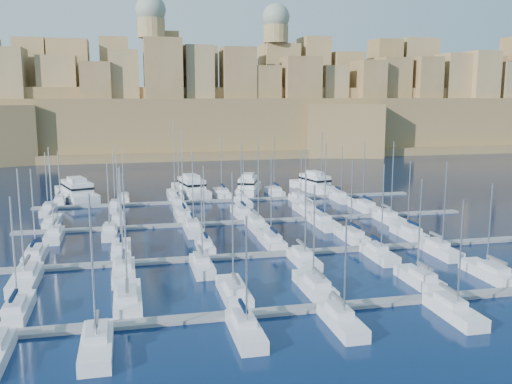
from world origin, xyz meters
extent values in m
plane|color=black|center=(0.00, 0.00, 0.00)|extent=(600.00, 600.00, 0.00)
cube|color=slate|center=(0.00, -34.00, 0.20)|extent=(84.00, 2.00, 0.40)
cube|color=slate|center=(0.00, -12.00, 0.20)|extent=(84.00, 2.00, 0.40)
cube|color=slate|center=(0.00, 10.00, 0.20)|extent=(84.00, 2.00, 0.40)
cube|color=slate|center=(0.00, 32.00, 0.20)|extent=(84.00, 2.00, 0.40)
cube|color=silver|center=(-34.35, -28.56, 0.52)|extent=(2.66, 8.87, 1.64)
cube|color=silver|center=(-34.35, -29.45, 1.69)|extent=(1.86, 3.99, 0.70)
cylinder|color=#9EA0A8|center=(-34.35, -28.12, 7.12)|extent=(0.18, 0.18, 11.56)
cube|color=black|center=(-34.35, -29.89, 2.74)|extent=(0.35, 3.55, 0.35)
cube|color=silver|center=(-22.79, -27.92, 0.55)|extent=(3.05, 10.16, 1.71)
cube|color=silver|center=(-22.79, -28.94, 1.76)|extent=(2.13, 4.57, 0.70)
cylinder|color=#9EA0A8|center=(-22.79, -27.41, 8.13)|extent=(0.18, 0.18, 13.45)
cube|color=#595B60|center=(-22.79, -29.44, 2.81)|extent=(0.35, 4.06, 0.35)
cube|color=silver|center=(-10.71, -28.24, 0.54)|extent=(2.86, 9.52, 1.68)
cube|color=silver|center=(-10.71, -29.19, 1.73)|extent=(2.00, 4.28, 0.70)
cylinder|color=#9EA0A8|center=(-10.71, -27.76, 8.01)|extent=(0.18, 0.18, 13.26)
cube|color=#595B60|center=(-10.71, -29.67, 2.78)|extent=(0.35, 3.81, 0.35)
cube|color=silver|center=(-0.84, -28.25, 0.54)|extent=(2.85, 9.50, 1.68)
cube|color=silver|center=(-0.84, -29.20, 1.73)|extent=(2.00, 4.28, 0.70)
cylinder|color=#9EA0A8|center=(-0.84, -27.77, 7.17)|extent=(0.18, 0.18, 11.60)
cube|color=#595B60|center=(-0.84, -29.67, 2.78)|extent=(0.35, 3.80, 0.35)
cube|color=silver|center=(12.75, -28.62, 0.52)|extent=(2.63, 8.75, 1.64)
cube|color=silver|center=(12.75, -29.50, 1.69)|extent=(1.84, 3.94, 0.70)
cylinder|color=#9EA0A8|center=(12.75, -28.19, 7.29)|extent=(0.18, 0.18, 11.90)
cube|color=#595B60|center=(12.75, -29.94, 2.74)|extent=(0.35, 3.50, 0.35)
cube|color=silver|center=(22.85, -28.26, 0.54)|extent=(2.84, 9.48, 1.67)
cube|color=silver|center=(22.85, -29.21, 1.72)|extent=(1.99, 4.26, 0.70)
cylinder|color=#9EA0A8|center=(22.85, -27.79, 6.82)|extent=(0.18, 0.18, 10.89)
cube|color=#595B60|center=(22.85, -29.68, 2.77)|extent=(0.35, 3.79, 0.35)
cube|color=silver|center=(-25.60, -39.75, 0.54)|extent=(2.85, 9.49, 1.67)
cube|color=silver|center=(-25.60, -38.80, 1.72)|extent=(1.99, 4.27, 0.70)
cylinder|color=#9EA0A8|center=(-25.60, -40.22, 8.16)|extent=(0.18, 0.18, 13.57)
cube|color=#595B60|center=(-25.60, -38.32, 2.77)|extent=(0.35, 3.80, 0.35)
cube|color=silver|center=(-11.58, -39.34, 0.52)|extent=(2.61, 8.69, 1.63)
cube|color=silver|center=(-11.58, -38.47, 1.68)|extent=(1.82, 3.91, 0.70)
cylinder|color=#9EA0A8|center=(-11.58, -39.78, 6.77)|extent=(0.18, 0.18, 10.86)
cube|color=black|center=(-11.58, -38.04, 2.73)|extent=(0.35, 3.47, 0.35)
cube|color=silver|center=(-1.57, -39.28, 0.51)|extent=(2.57, 8.55, 1.63)
cube|color=silver|center=(-1.57, -38.42, 1.68)|extent=(1.80, 3.85, 0.70)
cylinder|color=#9EA0A8|center=(-1.57, -39.70, 6.49)|extent=(0.18, 0.18, 10.32)
cube|color=#595B60|center=(-1.57, -37.99, 2.73)|extent=(0.35, 3.42, 0.35)
cube|color=silver|center=(11.04, -39.40, 0.52)|extent=(2.64, 8.80, 1.64)
cube|color=silver|center=(11.04, -38.52, 1.69)|extent=(1.85, 3.96, 0.70)
cylinder|color=#9EA0A8|center=(11.04, -39.84, 7.09)|extent=(0.18, 0.18, 11.50)
cube|color=#595B60|center=(11.04, -38.08, 2.74)|extent=(0.35, 3.52, 0.35)
cube|color=silver|center=(-35.65, -6.56, 0.52)|extent=(2.66, 8.88, 1.64)
cube|color=silver|center=(-35.65, -7.45, 1.69)|extent=(1.86, 3.99, 0.70)
cylinder|color=#9EA0A8|center=(-35.65, -6.12, 7.21)|extent=(0.18, 0.18, 11.73)
cube|color=black|center=(-35.65, -7.89, 2.74)|extent=(0.35, 3.55, 0.35)
cube|color=silver|center=(-23.62, -6.34, 0.53)|extent=(2.79, 9.31, 1.67)
cube|color=silver|center=(-23.62, -7.27, 1.72)|extent=(1.96, 4.19, 0.70)
cylinder|color=#9EA0A8|center=(-23.62, -5.88, 7.11)|extent=(0.18, 0.18, 11.49)
cube|color=black|center=(-23.62, -7.74, 2.77)|extent=(0.35, 3.73, 0.35)
cube|color=silver|center=(-11.25, -7.19, 0.49)|extent=(2.29, 7.63, 1.58)
cube|color=silver|center=(-11.25, -7.95, 1.63)|extent=(1.60, 3.43, 0.70)
cylinder|color=#9EA0A8|center=(-11.25, -6.80, 7.07)|extent=(0.18, 0.18, 11.57)
cube|color=black|center=(-11.25, -8.33, 2.68)|extent=(0.35, 3.05, 0.35)
cube|color=silver|center=(-0.60, -6.45, 0.53)|extent=(2.73, 9.10, 1.66)
cube|color=silver|center=(-0.60, -7.36, 1.71)|extent=(1.91, 4.10, 0.70)
cylinder|color=#9EA0A8|center=(-0.60, -5.99, 7.66)|extent=(0.18, 0.18, 12.61)
cube|color=black|center=(-0.60, -7.81, 2.76)|extent=(0.35, 3.64, 0.35)
cube|color=silver|center=(12.82, -6.43, 0.53)|extent=(2.74, 9.15, 1.66)
cube|color=silver|center=(12.82, -7.34, 1.71)|extent=(1.92, 4.12, 0.70)
cylinder|color=#9EA0A8|center=(12.82, -5.97, 7.20)|extent=(0.18, 0.18, 11.69)
cube|color=black|center=(12.82, -7.80, 2.76)|extent=(0.35, 3.66, 0.35)
cube|color=silver|center=(22.85, -6.58, 0.52)|extent=(2.65, 8.83, 1.64)
cube|color=silver|center=(22.85, -7.47, 1.69)|extent=(1.85, 3.97, 0.70)
cylinder|color=#9EA0A8|center=(22.85, -6.14, 7.02)|extent=(0.18, 0.18, 11.36)
cube|color=black|center=(22.85, -7.91, 2.74)|extent=(0.35, 3.53, 0.35)
cube|color=silver|center=(-35.15, -18.15, 0.56)|extent=(3.09, 10.31, 1.72)
cube|color=silver|center=(-35.15, -17.12, 1.77)|extent=(2.16, 4.64, 0.70)
cylinder|color=#9EA0A8|center=(-35.15, -18.67, 8.05)|extent=(0.18, 0.18, 13.28)
cube|color=#595B60|center=(-35.15, -16.61, 2.82)|extent=(0.35, 4.12, 0.35)
cube|color=silver|center=(-23.25, -17.80, 0.54)|extent=(2.88, 9.60, 1.68)
cube|color=silver|center=(-23.25, -16.84, 1.73)|extent=(2.02, 4.32, 0.70)
cylinder|color=#9EA0A8|center=(-23.25, -18.28, 7.96)|extent=(0.18, 0.18, 13.16)
cube|color=black|center=(-23.25, -16.36, 2.78)|extent=(0.35, 3.84, 0.35)
cube|color=silver|center=(-12.98, -17.28, 0.51)|extent=(2.57, 8.56, 1.63)
cube|color=silver|center=(-12.98, -16.42, 1.68)|extent=(1.80, 3.85, 0.70)
cylinder|color=#9EA0A8|center=(-12.98, -17.71, 7.07)|extent=(0.18, 0.18, 11.48)
cube|color=#595B60|center=(-12.98, -15.99, 2.73)|extent=(0.35, 3.42, 0.35)
cube|color=silver|center=(1.24, -17.43, 0.52)|extent=(2.66, 8.86, 1.64)
cube|color=silver|center=(1.24, -16.54, 1.69)|extent=(1.86, 3.98, 0.70)
cylinder|color=#9EA0A8|center=(1.24, -17.87, 7.08)|extent=(0.18, 0.18, 11.47)
cube|color=#595B60|center=(1.24, -16.10, 2.74)|extent=(0.35, 3.54, 0.35)
cube|color=silver|center=(12.69, -17.28, 0.51)|extent=(2.57, 8.57, 1.63)
cube|color=silver|center=(12.69, -16.43, 1.68)|extent=(1.80, 3.86, 0.70)
cylinder|color=#9EA0A8|center=(12.69, -17.71, 7.58)|extent=(0.18, 0.18, 12.51)
cube|color=black|center=(12.69, -16.00, 2.73)|extent=(0.35, 3.43, 0.35)
cube|color=silver|center=(22.33, -17.39, 0.52)|extent=(2.64, 8.79, 1.64)
cube|color=silver|center=(22.33, -16.51, 1.69)|extent=(1.85, 3.95, 0.70)
cylinder|color=#9EA0A8|center=(22.33, -17.83, 7.64)|extent=(0.18, 0.18, 12.61)
cube|color=#595B60|center=(22.33, -16.08, 2.74)|extent=(0.35, 3.51, 0.35)
cube|color=silver|center=(-35.94, 15.44, 0.52)|extent=(2.67, 8.89, 1.64)
cube|color=silver|center=(-35.94, 14.55, 1.69)|extent=(1.87, 4.00, 0.70)
cylinder|color=#9EA0A8|center=(-35.94, 15.89, 7.77)|extent=(0.18, 0.18, 12.84)
cube|color=#595B60|center=(-35.94, 14.11, 2.74)|extent=(0.35, 3.55, 0.35)
cube|color=silver|center=(-24.28, 14.96, 0.50)|extent=(2.38, 7.92, 1.60)
cube|color=silver|center=(-24.28, 14.17, 1.65)|extent=(1.66, 3.57, 0.70)
cylinder|color=#9EA0A8|center=(-24.28, 15.36, 6.90)|extent=(0.18, 0.18, 11.21)
cube|color=#595B60|center=(-24.28, 13.77, 2.70)|extent=(0.35, 3.17, 0.35)
cube|color=silver|center=(-12.25, 16.00, 0.55)|extent=(3.00, 10.01, 1.70)
cube|color=silver|center=(-12.25, 15.00, 1.75)|extent=(2.10, 4.50, 0.70)
cylinder|color=#9EA0A8|center=(-12.25, 16.50, 9.21)|extent=(0.18, 0.18, 15.61)
cube|color=black|center=(-12.25, 14.50, 2.80)|extent=(0.35, 4.00, 0.35)
cube|color=silver|center=(-0.90, 15.89, 0.54)|extent=(2.93, 9.78, 1.69)
cube|color=silver|center=(-0.90, 14.91, 1.74)|extent=(2.05, 4.40, 0.70)
cylinder|color=#9EA0A8|center=(-0.90, 16.38, 8.04)|extent=(0.18, 0.18, 13.29)
cube|color=black|center=(-0.90, 14.42, 2.79)|extent=(0.35, 3.91, 0.35)
cube|color=silver|center=(12.12, 15.83, 0.54)|extent=(2.90, 9.65, 1.68)
cube|color=silver|center=(12.12, 14.86, 1.73)|extent=(2.03, 4.34, 0.70)
cylinder|color=#9EA0A8|center=(12.12, 16.31, 8.31)|extent=(0.18, 0.18, 13.86)
cube|color=#595B60|center=(12.12, 14.38, 2.78)|extent=(0.35, 3.86, 0.35)
cube|color=silver|center=(24.66, 16.06, 0.55)|extent=(3.04, 10.12, 1.71)
cube|color=silver|center=(24.66, 15.05, 1.76)|extent=(2.13, 4.55, 0.70)
cylinder|color=#9EA0A8|center=(24.66, 16.57, 7.68)|extent=(0.18, 0.18, 12.56)
cube|color=black|center=(24.66, 14.54, 2.81)|extent=(0.35, 4.05, 0.35)
cube|color=silver|center=(-34.38, 4.76, 0.51)|extent=(2.55, 8.48, 1.62)
cube|color=silver|center=(-34.38, 5.61, 1.67)|extent=(1.78, 3.82, 0.70)
cylinder|color=#9EA0A8|center=(-34.38, 4.33, 6.99)|extent=(0.18, 0.18, 11.33)
cube|color=#595B60|center=(-34.38, 6.03, 2.72)|extent=(0.35, 3.39, 0.35)
cube|color=silver|center=(-25.58, 4.87, 0.51)|extent=(2.48, 8.25, 1.61)
cube|color=silver|center=(-25.58, 5.70, 1.66)|extent=(1.73, 3.71, 0.70)
cylinder|color=#9EA0A8|center=(-25.58, 4.46, 6.89)|extent=(0.18, 0.18, 11.15)
cube|color=#595B60|center=(-25.58, 6.11, 2.71)|extent=(0.35, 3.30, 0.35)
cube|color=silver|center=(-11.69, 4.42, 0.53)|extent=(2.75, 9.17, 1.66)
cube|color=silver|center=(-11.69, 5.33, 1.71)|extent=(1.92, 4.12, 0.70)
cylinder|color=#9EA0A8|center=(-11.69, 3.96, 7.70)|extent=(0.18, 0.18, 12.68)
cube|color=black|center=(-11.69, 5.79, 2.76)|extent=(0.35, 3.67, 0.35)
cube|color=silver|center=(-0.39, 4.30, 0.53)|extent=(2.82, 9.40, 1.67)
cube|color=silver|center=(-0.39, 5.24, 1.72)|extent=(1.97, 4.23, 0.70)
cylinder|color=#9EA0A8|center=(-0.39, 3.83, 8.41)|extent=(0.18, 0.18, 14.08)
cube|color=#595B60|center=(-0.39, 5.71, 2.77)|extent=(0.35, 3.76, 0.35)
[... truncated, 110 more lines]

